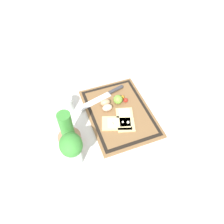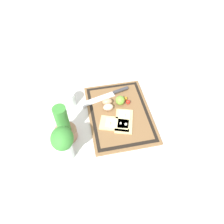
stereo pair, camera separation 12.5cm
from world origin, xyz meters
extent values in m
plane|color=silver|center=(0.00, 0.00, 0.00)|extent=(6.00, 6.00, 0.00)
cube|color=brown|center=(0.00, 0.00, 0.01)|extent=(0.49, 0.36, 0.01)
cube|color=black|center=(0.00, 0.00, 0.01)|extent=(0.46, 0.33, 0.00)
cube|color=brown|center=(0.00, 0.00, 0.02)|extent=(0.42, 0.29, 0.00)
cube|color=#DBBC7F|center=(-0.07, -0.01, 0.02)|extent=(0.19, 0.14, 0.01)
cube|color=beige|center=(-0.06, -0.01, 0.02)|extent=(0.14, 0.10, 0.00)
sphere|color=silver|center=(-0.10, -0.01, 0.03)|extent=(0.02, 0.02, 0.02)
sphere|color=silver|center=(-0.04, -0.02, 0.03)|extent=(0.01, 0.01, 0.01)
cube|color=#DBBC7F|center=(-0.08, 0.04, 0.02)|extent=(0.14, 0.19, 0.01)
cube|color=beige|center=(-0.08, 0.03, 0.02)|extent=(0.11, 0.14, 0.00)
sphere|color=silver|center=(-0.08, 0.08, 0.03)|extent=(0.02, 0.02, 0.02)
sphere|color=silver|center=(-0.09, 0.01, 0.03)|extent=(0.01, 0.01, 0.01)
cube|color=silver|center=(0.13, 0.11, 0.02)|extent=(0.09, 0.21, 0.00)
cylinder|color=#38383D|center=(0.17, -0.04, 0.03)|extent=(0.05, 0.10, 0.02)
ellipsoid|color=tan|center=(0.08, 0.06, 0.04)|extent=(0.04, 0.06, 0.04)
ellipsoid|color=beige|center=(0.04, 0.06, 0.04)|extent=(0.04, 0.06, 0.04)
sphere|color=#70A838|center=(0.07, -0.02, 0.04)|extent=(0.06, 0.06, 0.06)
sphere|color=red|center=(0.06, -0.07, 0.03)|extent=(0.03, 0.03, 0.03)
sphere|color=orange|center=(0.09, -0.06, 0.03)|extent=(0.02, 0.02, 0.02)
cylinder|color=#AD7A5B|center=(-0.09, 0.31, 0.03)|extent=(0.12, 0.12, 0.06)
cylinder|color=#388433|center=(-0.09, 0.31, 0.13)|extent=(0.07, 0.07, 0.21)
cylinder|color=silver|center=(0.14, 0.27, 0.04)|extent=(0.07, 0.07, 0.08)
cylinder|color=#B73323|center=(0.14, 0.27, 0.02)|extent=(0.06, 0.06, 0.03)
cylinder|color=silver|center=(0.14, 0.27, 0.09)|extent=(0.07, 0.07, 0.01)
cylinder|color=silver|center=(-0.21, 0.32, 0.06)|extent=(0.07, 0.07, 0.11)
ellipsoid|color=#388433|center=(-0.21, 0.32, 0.16)|extent=(0.12, 0.10, 0.10)
camera|label=1|loc=(-0.74, 0.32, 1.00)|focal=35.00mm
camera|label=2|loc=(-0.77, 0.20, 1.00)|focal=35.00mm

